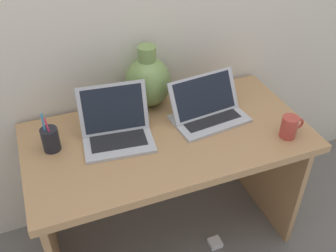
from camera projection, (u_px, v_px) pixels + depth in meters
name	position (u px, v px, depth m)	size (l,w,h in m)	color
ground_plane	(168.00, 235.00, 2.27)	(6.00, 6.00, 0.00)	slate
back_wall	(139.00, 13.00, 1.83)	(4.40, 0.04, 2.40)	beige
desk	(168.00, 162.00, 1.92)	(1.33, 0.68, 0.75)	#AD7F51
laptop_left	(116.00, 126.00, 1.77)	(0.34, 0.28, 0.24)	#B2B2B7
laptop_right	(207.00, 108.00, 1.90)	(0.38, 0.26, 0.20)	#B2B2B7
green_vase	(148.00, 81.00, 1.94)	(0.23, 0.23, 0.32)	#75934C
coffee_mug	(289.00, 127.00, 1.78)	(0.12, 0.08, 0.11)	#B23D33
pen_cup	(50.00, 139.00, 1.70)	(0.08, 0.08, 0.19)	black
power_brick	(215.00, 243.00, 2.21)	(0.07, 0.07, 0.03)	white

